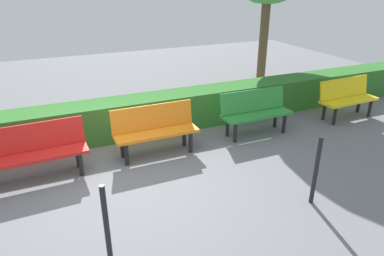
% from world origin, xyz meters
% --- Properties ---
extents(ground_plane, '(19.66, 19.66, 0.00)m').
position_xyz_m(ground_plane, '(0.00, 0.00, 0.00)').
color(ground_plane, slate).
extents(bench_yellow, '(1.38, 0.51, 0.86)m').
position_xyz_m(bench_yellow, '(-5.21, -0.69, 0.48)').
color(bench_yellow, yellow).
rests_on(bench_yellow, ground_plane).
extents(bench_green, '(1.42, 0.47, 0.86)m').
position_xyz_m(bench_green, '(-2.91, -0.77, 0.48)').
color(bench_green, '#2D8C38').
rests_on(bench_green, ground_plane).
extents(bench_orange, '(1.46, 0.46, 0.86)m').
position_xyz_m(bench_orange, '(-0.84, -0.74, 0.48)').
color(bench_orange, orange).
rests_on(bench_orange, ground_plane).
extents(bench_red, '(1.54, 0.50, 0.86)m').
position_xyz_m(bench_red, '(1.09, -0.68, 0.48)').
color(bench_red, red).
rests_on(bench_red, ground_plane).
extents(hedge_row, '(15.66, 0.66, 0.73)m').
position_xyz_m(hedge_row, '(-0.95, -1.69, 0.36)').
color(hedge_row, '#2D6B28').
rests_on(hedge_row, ground_plane).
extents(railing_post_mid, '(0.06, 0.06, 1.00)m').
position_xyz_m(railing_post_mid, '(-2.36, 1.54, 0.50)').
color(railing_post_mid, black).
rests_on(railing_post_mid, ground_plane).
extents(railing_post_far, '(0.06, 0.06, 1.00)m').
position_xyz_m(railing_post_far, '(0.43, 1.54, 0.50)').
color(railing_post_far, black).
rests_on(railing_post_far, ground_plane).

